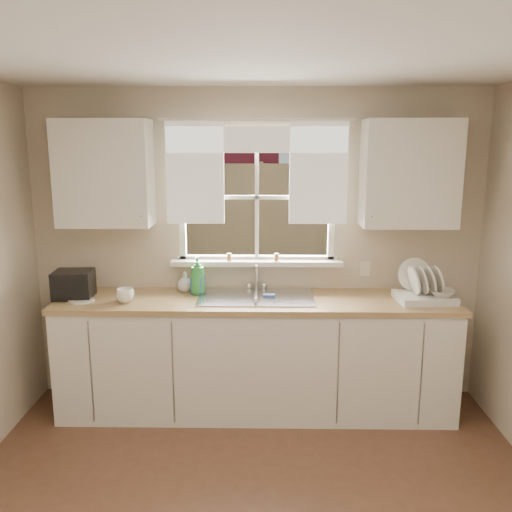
{
  "coord_description": "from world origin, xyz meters",
  "views": [
    {
      "loc": [
        0.06,
        -2.29,
        2.08
      ],
      "look_at": [
        0.0,
        1.65,
        1.25
      ],
      "focal_mm": 38.0,
      "sensor_mm": 36.0,
      "label": 1
    }
  ],
  "objects_px": {
    "soap_bottle_a": "(198,275)",
    "cup": "(125,295)",
    "black_appliance": "(74,284)",
    "dish_rack": "(424,291)"
  },
  "relations": [
    {
      "from": "soap_bottle_a",
      "to": "cup",
      "type": "relative_size",
      "value": 2.27
    },
    {
      "from": "soap_bottle_a",
      "to": "black_appliance",
      "type": "height_order",
      "value": "soap_bottle_a"
    },
    {
      "from": "soap_bottle_a",
      "to": "cup",
      "type": "bearing_deg",
      "value": -150.59
    },
    {
      "from": "dish_rack",
      "to": "cup",
      "type": "bearing_deg",
      "value": -178.1
    },
    {
      "from": "cup",
      "to": "black_appliance",
      "type": "bearing_deg",
      "value": 178.04
    },
    {
      "from": "cup",
      "to": "soap_bottle_a",
      "type": "bearing_deg",
      "value": 38.74
    },
    {
      "from": "dish_rack",
      "to": "soap_bottle_a",
      "type": "height_order",
      "value": "soap_bottle_a"
    },
    {
      "from": "cup",
      "to": "black_appliance",
      "type": "height_order",
      "value": "black_appliance"
    },
    {
      "from": "dish_rack",
      "to": "soap_bottle_a",
      "type": "bearing_deg",
      "value": 174.7
    },
    {
      "from": "dish_rack",
      "to": "cup",
      "type": "height_order",
      "value": "dish_rack"
    }
  ]
}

